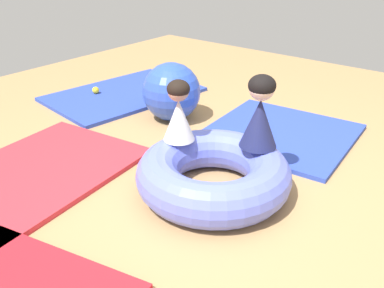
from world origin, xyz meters
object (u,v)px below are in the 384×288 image
child_in_navy (260,112)px  child_in_white (179,111)px  play_ball_blue (255,148)px  play_ball_yellow (96,90)px  exercise_ball_large (171,92)px  inflatable_cushion (213,174)px

child_in_navy → child_in_white: child_in_navy is taller
child_in_white → play_ball_blue: child_in_white is taller
play_ball_yellow → exercise_ball_large: size_ratio=0.14×
inflatable_cushion → play_ball_blue: 0.71m
inflatable_cushion → play_ball_blue: size_ratio=18.86×
child_in_navy → play_ball_yellow: child_in_navy is taller
child_in_navy → play_ball_blue: child_in_navy is taller
inflatable_cushion → play_ball_yellow: (0.81, 2.31, -0.08)m
child_in_navy → exercise_ball_large: child_in_navy is taller
child_in_white → play_ball_yellow: size_ratio=5.80×
inflatable_cushion → play_ball_yellow: inflatable_cushion is taller
play_ball_yellow → exercise_ball_large: 1.16m
child_in_white → inflatable_cushion: bearing=48.3°
child_in_navy → child_in_white: (-0.28, 0.53, -0.04)m
child_in_navy → child_in_white: bearing=98.5°
child_in_white → exercise_ball_large: size_ratio=0.80×
play_ball_blue → exercise_ball_large: exercise_ball_large is taller
play_ball_blue → exercise_ball_large: size_ratio=0.10×
inflatable_cushion → exercise_ball_large: bearing=53.2°
child_in_navy → play_ball_blue: 0.68m
play_ball_blue → exercise_ball_large: (0.16, 1.10, 0.23)m
play_ball_yellow → play_ball_blue: size_ratio=1.36×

